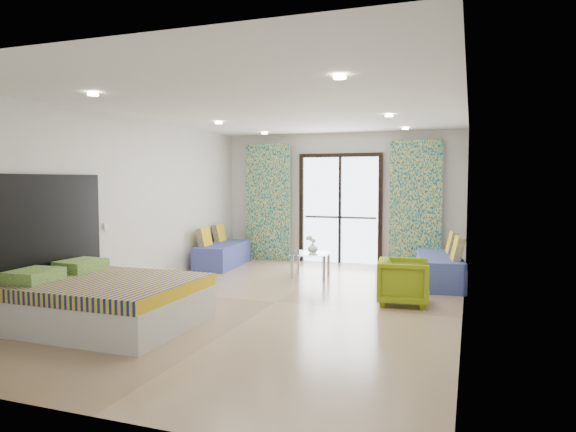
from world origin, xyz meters
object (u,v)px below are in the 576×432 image
(daybed_left, at_px, (222,254))
(armchair, at_px, (404,279))
(bed, at_px, (106,301))
(daybed_right, at_px, (440,268))
(coffee_table, at_px, (311,255))

(daybed_left, height_order, armchair, daybed_left)
(bed, bearing_deg, daybed_left, 98.50)
(daybed_right, relative_size, coffee_table, 2.41)
(coffee_table, height_order, armchair, coffee_table)
(bed, xyz_separation_m, daybed_left, (-0.64, 4.26, -0.04))
(bed, distance_m, daybed_left, 4.31)
(bed, xyz_separation_m, armchair, (3.19, 2.26, 0.06))
(bed, bearing_deg, armchair, 35.29)
(bed, distance_m, armchair, 3.91)
(daybed_right, bearing_deg, coffee_table, 174.11)
(bed, relative_size, daybed_left, 1.19)
(bed, height_order, coffee_table, coffee_table)
(daybed_right, relative_size, armchair, 2.59)
(coffee_table, distance_m, armchair, 2.38)
(daybed_left, height_order, daybed_right, daybed_right)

